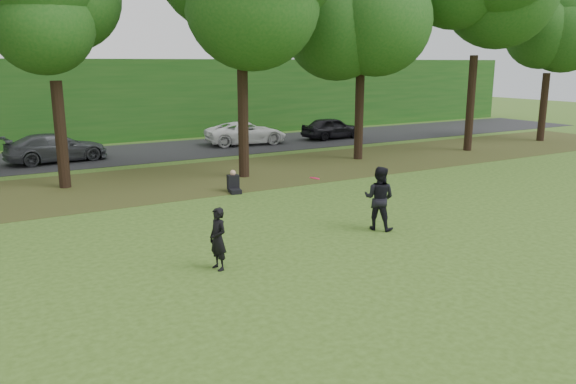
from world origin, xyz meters
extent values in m
plane|color=#334E18|center=(0.00, 0.00, 0.00)|extent=(120.00, 120.00, 0.00)
cube|color=#443518|center=(0.00, 13.00, 0.01)|extent=(60.00, 7.00, 0.01)
cube|color=black|center=(0.00, 21.00, 0.01)|extent=(70.00, 7.00, 0.02)
cube|color=#194B15|center=(0.00, 27.00, 2.50)|extent=(70.00, 3.00, 5.00)
imported|color=black|center=(-1.36, 2.62, 0.75)|extent=(0.45, 0.60, 1.50)
imported|color=black|center=(4.00, 3.29, 0.94)|extent=(1.10, 1.15, 1.87)
imported|color=#474950|center=(-2.37, 20.23, 0.71)|extent=(4.98, 2.49, 1.39)
imported|color=white|center=(8.35, 21.00, 0.69)|extent=(5.01, 2.69, 1.34)
imported|color=black|center=(14.18, 20.47, 0.71)|extent=(4.10, 1.81, 1.37)
cylinder|color=#E71354|center=(1.66, 3.14, 1.79)|extent=(0.36, 0.38, 0.14)
cube|color=black|center=(2.34, 9.66, 0.08)|extent=(0.50, 0.63, 0.16)
cube|color=black|center=(2.39, 9.94, 0.36)|extent=(0.48, 0.41, 0.56)
sphere|color=tan|center=(2.39, 9.94, 0.72)|extent=(0.22, 0.22, 0.22)
cylinder|color=black|center=(-3.00, 13.90, 2.06)|extent=(0.44, 0.44, 4.12)
sphere|color=#194B15|center=(-3.00, 13.90, 6.86)|extent=(5.80, 5.80, 5.80)
cylinder|color=black|center=(4.00, 12.30, 2.31)|extent=(0.44, 0.44, 4.62)
cylinder|color=black|center=(11.00, 13.50, 2.23)|extent=(0.44, 0.44, 4.45)
sphere|color=#194B15|center=(11.00, 13.50, 7.42)|extent=(6.20, 6.20, 6.20)
cylinder|color=black|center=(18.00, 12.70, 2.58)|extent=(0.44, 0.44, 5.17)
cylinder|color=black|center=(25.00, 13.20, 2.08)|extent=(0.44, 0.44, 4.16)
sphere|color=#194B15|center=(25.00, 13.20, 6.93)|extent=(5.60, 5.60, 5.60)
camera|label=1|loc=(-6.26, -9.05, 4.78)|focal=35.00mm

